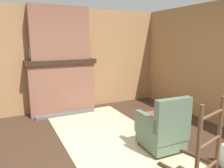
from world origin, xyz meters
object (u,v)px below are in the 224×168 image
(firewood_stack, at_px, (152,116))
(storage_case, at_px, (76,56))
(oil_lamp_vase, at_px, (31,56))
(decorative_plate_on_mantel, at_px, (55,54))
(armchair, at_px, (163,130))

(firewood_stack, height_order, storage_case, storage_case)
(oil_lamp_vase, bearing_deg, decorative_plate_on_mantel, 92.09)
(oil_lamp_vase, xyz_separation_m, decorative_plate_on_mantel, (-0.02, 0.55, 0.04))
(oil_lamp_vase, relative_size, decorative_plate_on_mantel, 0.96)
(armchair, bearing_deg, decorative_plate_on_mantel, 23.96)
(decorative_plate_on_mantel, bearing_deg, armchair, 22.13)
(storage_case, bearing_deg, oil_lamp_vase, -90.01)
(armchair, relative_size, oil_lamp_vase, 3.62)
(armchair, height_order, decorative_plate_on_mantel, decorative_plate_on_mantel)
(armchair, height_order, firewood_stack, armchair)
(oil_lamp_vase, xyz_separation_m, storage_case, (0.00, 1.06, -0.02))
(firewood_stack, relative_size, oil_lamp_vase, 1.74)
(storage_case, xyz_separation_m, decorative_plate_on_mantel, (-0.02, -0.51, 0.06))
(armchair, distance_m, decorative_plate_on_mantel, 3.09)
(firewood_stack, xyz_separation_m, decorative_plate_on_mantel, (-1.44, -1.80, 1.38))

